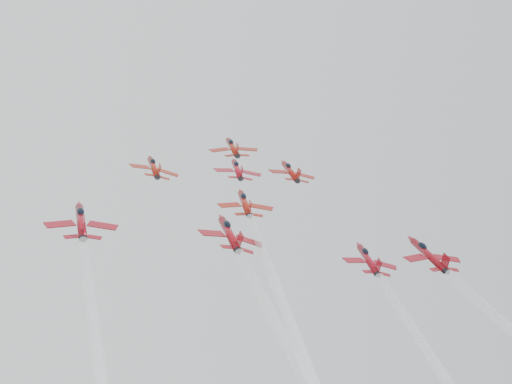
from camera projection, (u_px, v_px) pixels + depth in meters
name	position (u px, v px, depth m)	size (l,w,h in m)	color
jet_lead	(232.00, 147.00, 147.94)	(10.30, 12.37, 10.25)	#9F1D0F
jet_row2_left	(154.00, 167.00, 125.42)	(9.06, 10.89, 9.03)	#9C1E0E
jet_row2_center	(237.00, 169.00, 134.22)	(9.19, 11.04, 9.15)	#A70F20
jet_row2_right	(290.00, 171.00, 140.15)	(9.65, 11.60, 9.61)	maroon
jet_center	(341.00, 363.00, 76.58)	(9.36, 79.25, 66.29)	#A31B0F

